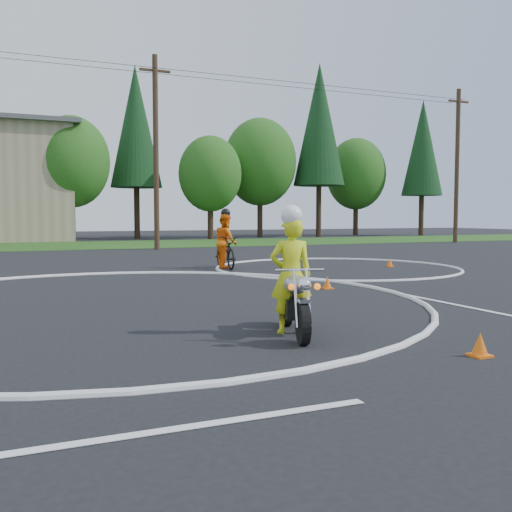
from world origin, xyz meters
name	(u,v)px	position (x,y,z in m)	size (l,w,h in m)	color
ground	(156,331)	(0.00, 0.00, 0.00)	(120.00, 120.00, 0.00)	black
grass_strip	(49,246)	(0.00, 27.00, 0.01)	(120.00, 10.00, 0.02)	#1E4714
course_markings	(204,290)	(2.17, 4.35, 0.01)	(19.05, 19.05, 0.12)	silver
primary_motorcycle	(295,301)	(1.81, -1.06, 0.50)	(0.88, 1.91, 1.03)	black
rider_primary_grp	(291,272)	(1.81, -0.92, 0.92)	(0.72, 0.58, 1.91)	#D4E017
rider_second_grp	(226,247)	(4.59, 9.44, 0.71)	(0.89, 2.13, 2.00)	black
traffic_cones	(308,288)	(4.12, 2.79, 0.14)	(23.15, 11.13, 0.30)	orange
treeline	(237,155)	(14.78, 34.61, 6.62)	(38.20, 8.10, 14.52)	#382619
utility_poles	(156,149)	(5.00, 21.00, 5.20)	(41.60, 1.12, 10.00)	#473321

